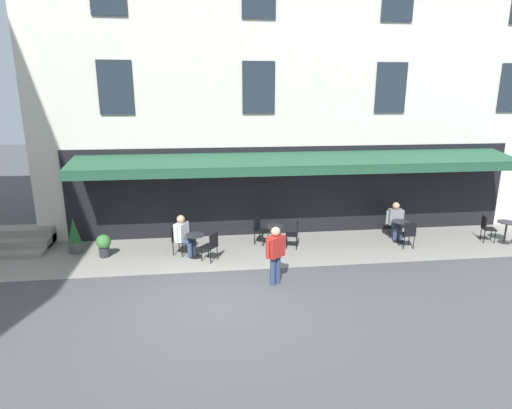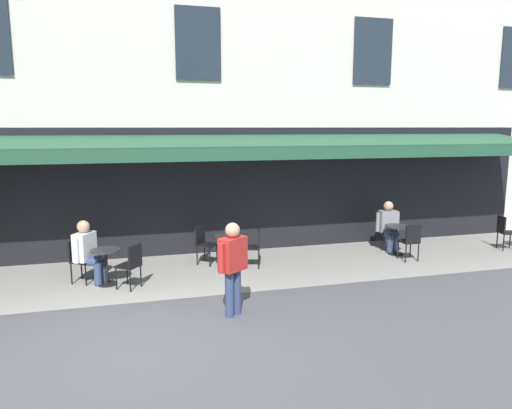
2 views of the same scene
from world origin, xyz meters
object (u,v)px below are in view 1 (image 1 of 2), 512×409
object	(u,v)px
cafe_chair_black_back_row	(409,233)
seated_companion_in_white	(184,234)
cafe_table_near_entrance	(275,233)
potted_plant_mid_terrace	(74,236)
cafe_chair_black_kerbside	(294,232)
cafe_chair_black_corner_left	(178,238)
cafe_table_mid_terrace	(195,242)
cafe_chair_black_facing_street	(487,227)
walking_pedestrian_in_red	(275,251)
cafe_chair_black_corner_right	(211,244)
seated_patron_in_grey	(396,219)
cafe_chair_black_under_awning	(393,221)
cafe_table_far_end	(400,228)
cafe_table_streetside	(506,229)
potted_plant_under_sign	(104,244)
cafe_chair_black_near_door	(259,228)

from	to	relation	value
cafe_chair_black_back_row	seated_companion_in_white	bearing A→B (deg)	-2.27
cafe_table_near_entrance	potted_plant_mid_terrace	bearing A→B (deg)	-2.73
cafe_chair_black_kerbside	cafe_chair_black_corner_left	bearing A→B (deg)	1.38
cafe_table_mid_terrace	cafe_chair_black_facing_street	distance (m)	10.01
cafe_table_mid_terrace	walking_pedestrian_in_red	bearing A→B (deg)	134.51
cafe_chair_black_corner_right	seated_patron_in_grey	distance (m)	6.68
cafe_chair_black_corner_left	cafe_table_mid_terrace	bearing A→B (deg)	150.00
cafe_table_near_entrance	cafe_chair_black_under_awning	distance (m)	4.44
cafe_chair_black_back_row	potted_plant_mid_terrace	bearing A→B (deg)	-5.11
cafe_chair_black_facing_street	walking_pedestrian_in_red	size ratio (longest dim) A/B	0.56
walking_pedestrian_in_red	cafe_chair_black_corner_left	bearing A→B (deg)	-42.88
cafe_table_near_entrance	walking_pedestrian_in_red	xyz separation A→B (m)	(0.47, 2.79, 0.46)
cafe_table_mid_terrace	cafe_table_far_end	bearing A→B (deg)	-175.54
cafe_chair_black_kerbside	cafe_table_near_entrance	bearing A→B (deg)	-15.67
cafe_table_streetside	cafe_chair_black_kerbside	bearing A→B (deg)	-2.87
cafe_table_near_entrance	potted_plant_under_sign	world-z (taller)	cafe_table_near_entrance
cafe_table_streetside	seated_companion_in_white	xyz separation A→B (m)	(10.98, -0.17, 0.22)
cafe_chair_black_kerbside	cafe_table_far_end	xyz separation A→B (m)	(-3.76, -0.14, -0.06)
cafe_table_streetside	potted_plant_mid_terrace	xyz separation A→B (m)	(14.49, -0.85, 0.07)
walking_pedestrian_in_red	cafe_chair_black_facing_street	bearing A→B (deg)	-162.78
cafe_chair_black_back_row	potted_plant_mid_terrace	world-z (taller)	potted_plant_mid_terrace
cafe_chair_black_facing_street	potted_plant_mid_terrace	world-z (taller)	potted_plant_mid_terrace
seated_patron_in_grey	cafe_table_mid_terrace	bearing A→B (deg)	7.80
cafe_table_near_entrance	cafe_chair_black_near_door	xyz separation A→B (m)	(0.49, -0.40, 0.06)
cafe_chair_black_near_door	seated_patron_in_grey	size ratio (longest dim) A/B	0.70
seated_patron_in_grey	seated_companion_in_white	distance (m)	7.43
cafe_table_streetside	cafe_table_far_end	size ratio (longest dim) A/B	1.00
cafe_chair_black_under_awning	walking_pedestrian_in_red	size ratio (longest dim) A/B	0.56
seated_companion_in_white	potted_plant_under_sign	distance (m)	2.52
cafe_chair_black_near_door	cafe_chair_black_under_awning	bearing A→B (deg)	-177.63
cafe_table_near_entrance	potted_plant_under_sign	xyz separation A→B (m)	(5.51, 0.20, -0.08)
cafe_chair_black_near_door	cafe_chair_black_under_awning	size ratio (longest dim) A/B	1.00
cafe_table_mid_terrace	seated_companion_in_white	distance (m)	0.47
cafe_chair_black_corner_left	seated_patron_in_grey	world-z (taller)	seated_patron_in_grey
cafe_chair_black_facing_street	seated_patron_in_grey	world-z (taller)	seated_patron_in_grey
cafe_chair_black_under_awning	potted_plant_under_sign	size ratio (longest dim) A/B	1.24
cafe_chair_black_near_door	seated_patron_in_grey	distance (m)	4.88
cafe_chair_black_corner_left	cafe_chair_black_facing_street	bearing A→B (deg)	179.44
cafe_table_streetside	seated_patron_in_grey	distance (m)	3.70
cafe_chair_black_kerbside	cafe_table_streetside	distance (m)	7.37
cafe_table_far_end	cafe_chair_black_under_awning	xyz separation A→B (m)	(-0.03, -0.63, 0.06)
cafe_table_mid_terrace	potted_plant_under_sign	bearing A→B (deg)	-7.63
cafe_chair_black_under_awning	cafe_chair_black_corner_left	bearing A→B (deg)	6.48
cafe_table_near_entrance	seated_companion_in_white	size ratio (longest dim) A/B	0.57
cafe_chair_black_kerbside	seated_companion_in_white	xyz separation A→B (m)	(3.62, 0.20, 0.16)
cafe_chair_black_corner_left	cafe_table_far_end	bearing A→B (deg)	-178.25
cafe_table_streetside	cafe_table_far_end	world-z (taller)	same
cafe_table_mid_terrace	cafe_chair_black_corner_left	bearing A→B (deg)	-30.00
cafe_table_mid_terrace	seated_patron_in_grey	world-z (taller)	seated_patron_in_grey
cafe_chair_black_kerbside	seated_companion_in_white	distance (m)	3.63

